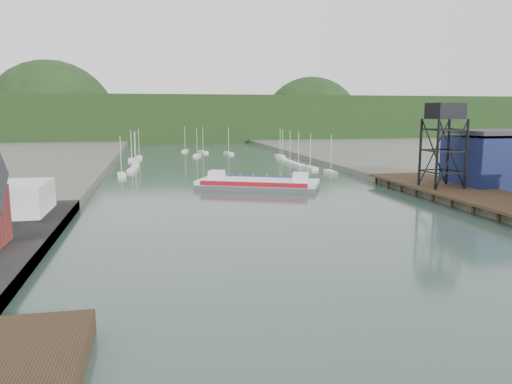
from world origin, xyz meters
name	(u,v)px	position (x,y,z in m)	size (l,w,h in m)	color
ground	(452,357)	(0.00, 0.00, 0.00)	(600.00, 600.00, 0.00)	#283F36
east_pier	(494,199)	(37.00, 45.00, 1.90)	(14.00, 70.00, 2.45)	black
lift_tower	(445,116)	(35.00, 58.00, 15.65)	(6.50, 6.50, 16.00)	black
blue_shed	(504,159)	(50.00, 60.00, 7.06)	(20.50, 14.50, 11.30)	#0E133E
marina_sailboats	(212,161)	(0.08, 138.46, 0.35)	(57.71, 92.65, 0.90)	silver
distant_hills	(176,122)	(-3.98, 301.35, 10.38)	(500.00, 120.00, 80.00)	black
chain_ferry	(258,184)	(2.72, 76.72, 1.07)	(27.84, 19.81, 3.72)	#4D4D4F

